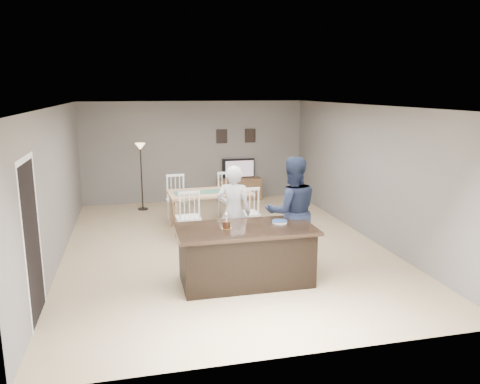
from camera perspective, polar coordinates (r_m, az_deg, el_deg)
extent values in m
plane|color=tan|center=(9.23, -2.01, -6.56)|extent=(8.00, 8.00, 0.00)
plane|color=slate|center=(12.79, -5.55, 4.92)|extent=(6.00, 0.00, 6.00)
plane|color=slate|center=(5.14, 6.64, -6.37)|extent=(6.00, 0.00, 6.00)
plane|color=slate|center=(8.83, -21.55, 0.76)|extent=(0.00, 8.00, 8.00)
plane|color=slate|center=(9.90, 15.24, 2.37)|extent=(0.00, 8.00, 8.00)
plane|color=white|center=(8.74, -2.14, 10.43)|extent=(8.00, 8.00, 0.00)
cube|color=black|center=(7.43, 0.69, -7.85)|extent=(2.00, 1.00, 0.85)
cube|color=black|center=(7.29, 0.70, -4.53)|extent=(2.15, 1.10, 0.05)
cube|color=brown|center=(12.96, -0.05, 0.37)|extent=(1.20, 0.40, 0.60)
imported|color=black|center=(12.92, -0.12, 2.87)|extent=(0.91, 0.12, 0.53)
plane|color=orange|center=(12.84, -0.04, 2.85)|extent=(0.78, 0.00, 0.78)
cube|color=black|center=(12.84, -2.23, 6.80)|extent=(0.30, 0.02, 0.38)
cube|color=black|center=(13.01, 1.25, 6.88)|extent=(0.30, 0.02, 0.38)
plane|color=black|center=(6.70, -23.98, -5.61)|extent=(0.00, 2.10, 2.10)
plane|color=white|center=(6.46, -24.79, 3.64)|extent=(0.00, 1.02, 1.02)
imported|color=#BCBCC0|center=(8.38, -0.78, -2.47)|extent=(0.72, 0.60, 1.70)
imported|color=#1B233B|center=(8.04, 6.35, -2.42)|extent=(0.98, 0.79, 1.90)
cylinder|color=gold|center=(7.24, -1.66, -4.43)|extent=(0.16, 0.16, 0.00)
cylinder|color=#3D2210|center=(7.23, -1.66, -4.01)|extent=(0.12, 0.12, 0.11)
cylinder|color=white|center=(7.20, -1.67, -3.15)|extent=(0.02, 0.02, 0.12)
sphere|color=#FFBF4C|center=(7.18, -1.67, -2.63)|extent=(0.02, 0.02, 0.02)
cylinder|color=white|center=(7.55, 4.85, -3.74)|extent=(0.24, 0.24, 0.01)
cylinder|color=white|center=(7.54, 4.85, -3.65)|extent=(0.24, 0.24, 0.01)
cylinder|color=white|center=(7.54, 4.85, -3.57)|extent=(0.24, 0.24, 0.01)
cylinder|color=#2B4C85|center=(7.54, 4.85, -3.51)|extent=(0.25, 0.25, 0.00)
cube|color=tan|center=(10.15, -3.71, -0.09)|extent=(1.81, 1.07, 0.04)
cylinder|color=tan|center=(9.73, -7.78, -3.25)|extent=(0.07, 0.07, 0.79)
cylinder|color=tan|center=(10.82, 0.00, -1.54)|extent=(0.07, 0.07, 0.79)
cube|color=#386653|center=(10.15, -3.71, 0.06)|extent=(1.56, 0.45, 0.01)
cube|color=white|center=(9.38, -6.34, -3.14)|extent=(0.48, 0.46, 0.04)
cylinder|color=white|center=(9.26, -7.28, -5.05)|extent=(0.04, 0.04, 0.48)
cylinder|color=white|center=(9.65, -5.37, -4.28)|extent=(0.04, 0.04, 0.48)
cube|color=white|center=(9.06, -6.22, -0.09)|extent=(0.42, 0.05, 0.06)
cube|color=white|center=(9.64, 0.82, -2.64)|extent=(0.48, 0.46, 0.04)
cylinder|color=white|center=(9.50, 0.03, -4.50)|extent=(0.04, 0.04, 0.48)
cylinder|color=white|center=(9.93, 1.57, -3.76)|extent=(0.04, 0.04, 0.48)
cube|color=white|center=(9.33, 1.18, 0.34)|extent=(0.42, 0.05, 0.06)
cube|color=white|center=(10.86, -7.68, -1.03)|extent=(0.48, 0.46, 0.04)
cylinder|color=white|center=(11.12, -6.82, -2.07)|extent=(0.04, 0.04, 0.48)
cylinder|color=white|center=(10.73, -8.51, -2.65)|extent=(0.04, 0.04, 0.48)
cube|color=white|center=(10.95, -7.92, 2.03)|extent=(0.42, 0.05, 0.06)
cube|color=white|center=(11.09, -1.45, -0.64)|extent=(0.48, 0.46, 0.04)
cylinder|color=white|center=(11.36, -0.74, -1.67)|extent=(0.04, 0.04, 0.48)
cylinder|color=white|center=(10.94, -2.17, -2.23)|extent=(0.04, 0.04, 0.48)
cube|color=white|center=(11.17, -1.72, 2.35)|extent=(0.42, 0.05, 0.06)
cylinder|color=black|center=(12.21, -11.74, -2.02)|extent=(0.25, 0.25, 0.03)
cylinder|color=black|center=(12.05, -11.91, 1.59)|extent=(0.03, 0.03, 1.56)
cone|color=#FFD68C|center=(11.92, -12.08, 5.45)|extent=(0.25, 0.25, 0.16)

